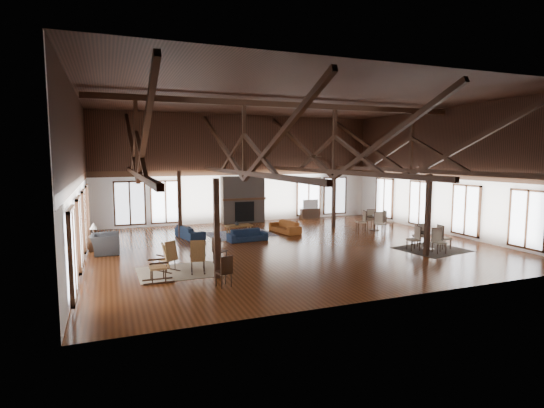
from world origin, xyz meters
name	(u,v)px	position (x,y,z in m)	size (l,w,h in m)	color
floor	(291,246)	(0.00, 0.00, 0.00)	(16.00, 16.00, 0.00)	#5C2B13
ceiling	(291,99)	(0.00, 0.00, 6.00)	(16.00, 14.00, 0.02)	black
wall_back	(241,169)	(0.00, 7.00, 3.00)	(16.00, 0.02, 6.00)	white
wall_front	(401,184)	(0.00, -7.00, 3.00)	(16.00, 0.02, 6.00)	white
wall_left	(77,177)	(-8.00, 0.00, 3.00)	(0.02, 14.00, 6.00)	white
wall_right	(444,171)	(8.00, 0.00, 3.00)	(0.02, 14.00, 6.00)	white
roof_truss	(291,148)	(0.00, 0.00, 4.03)	(15.60, 14.07, 3.14)	black
post_grid	(291,209)	(0.00, 0.00, 1.52)	(8.16, 7.16, 3.05)	black
fireplace	(243,200)	(0.00, 6.67, 1.29)	(2.50, 0.69, 2.60)	brown
ceiling_fan	(313,156)	(0.50, -1.00, 3.73)	(1.60, 1.60, 0.75)	black
sofa_navy_front	(247,235)	(-1.38, 1.60, 0.25)	(1.73, 0.68, 0.51)	black
sofa_navy_left	(190,232)	(-3.62, 3.20, 0.27)	(0.74, 1.88, 0.55)	black
sofa_orange	(285,227)	(0.98, 2.95, 0.28)	(0.74, 1.90, 0.55)	brown
coffee_table	(239,226)	(-1.32, 3.11, 0.41)	(1.29, 0.75, 0.47)	brown
vase	(237,223)	(-1.42, 3.08, 0.58)	(0.20, 0.20, 0.21)	#B2B2B2
armchair	(105,244)	(-7.20, 1.24, 0.38)	(1.01, 1.16, 0.75)	#272729
side_table_lamp	(94,240)	(-7.60, 1.91, 0.42)	(0.44, 0.44, 1.12)	black
rocking_chair_a	(169,257)	(-5.27, -2.24, 0.47)	(0.79, 0.87, 1.00)	#9C6A3B
rocking_chair_b	(198,257)	(-4.43, -2.70, 0.50)	(0.57, 0.88, 1.06)	#9C6A3B
rocking_chair_c	(161,264)	(-5.63, -3.29, 0.54)	(0.89, 0.51, 1.14)	#9C6A3B
side_chair_a	(218,248)	(-3.54, -1.80, 0.54)	(0.55, 0.55, 0.92)	black
side_chair_b	(225,269)	(-4.02, -4.51, 0.53)	(0.48, 0.48, 0.92)	black
cafe_table_near	(429,238)	(4.83, -2.69, 0.48)	(1.85, 1.85, 0.95)	black
cafe_table_far	(375,221)	(5.41, 1.84, 0.49)	(1.92, 1.92, 0.98)	black
cup_near	(427,231)	(4.77, -2.65, 0.74)	(0.13, 0.13, 0.11)	#B2B2B2
cup_far	(374,215)	(5.36, 1.87, 0.76)	(0.12, 0.12, 0.10)	#B2B2B2
tv_console	(310,213)	(4.20, 6.75, 0.30)	(1.18, 0.44, 0.59)	black
television	(310,204)	(4.23, 6.75, 0.86)	(0.95, 0.12, 0.54)	#B2B2B2
rug_tan	(179,272)	(-4.98, -2.39, 0.01)	(2.57, 2.02, 0.01)	tan
rug_navy	(240,234)	(-1.23, 3.22, 0.01)	(3.04, 2.28, 0.01)	#1B224D
rug_dark	(432,249)	(4.95, -2.73, 0.01)	(2.39, 2.18, 0.01)	black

